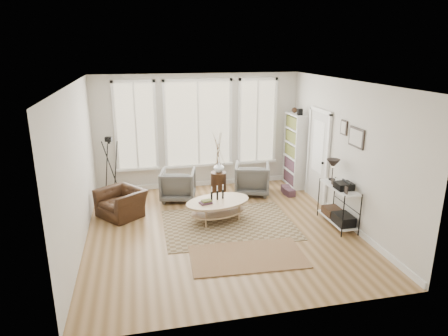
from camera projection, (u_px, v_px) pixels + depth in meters
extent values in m
plane|color=#9E794E|center=(221.00, 229.00, 8.01)|extent=(5.50, 5.50, 0.00)
plane|color=white|center=(220.00, 82.00, 7.17)|extent=(5.50, 5.50, 0.00)
cube|color=beige|center=(198.00, 131.00, 10.16)|extent=(5.20, 0.04, 2.90)
cube|color=beige|center=(266.00, 218.00, 5.02)|extent=(5.20, 0.04, 2.90)
cube|color=beige|center=(77.00, 169.00, 7.06)|extent=(0.04, 5.50, 2.90)
cube|color=beige|center=(345.00, 153.00, 8.13)|extent=(0.04, 5.50, 2.90)
cube|color=white|center=(199.00, 183.00, 10.56)|extent=(5.10, 0.04, 0.12)
cube|color=white|center=(339.00, 215.00, 8.53)|extent=(0.03, 5.40, 0.12)
cube|color=tan|center=(198.00, 124.00, 10.09)|extent=(1.60, 0.03, 2.10)
cube|color=tan|center=(136.00, 126.00, 9.77)|extent=(0.90, 0.03, 2.10)
cube|color=tan|center=(257.00, 122.00, 10.40)|extent=(0.90, 0.03, 2.10)
cube|color=white|center=(198.00, 124.00, 10.07)|extent=(1.74, 0.06, 2.24)
cube|color=white|center=(136.00, 127.00, 9.75)|extent=(1.04, 0.06, 2.24)
cube|color=white|center=(257.00, 122.00, 10.38)|extent=(1.04, 0.06, 2.24)
cube|color=white|center=(199.00, 165.00, 10.36)|extent=(4.10, 0.12, 0.06)
cube|color=silver|center=(318.00, 157.00, 9.31)|extent=(0.04, 0.88, 2.10)
cube|color=white|center=(318.00, 147.00, 9.23)|extent=(0.01, 0.55, 1.20)
cube|color=white|center=(327.00, 163.00, 8.85)|extent=(0.06, 0.08, 2.18)
cube|color=white|center=(309.00, 152.00, 9.77)|extent=(0.06, 0.08, 2.18)
cube|color=white|center=(321.00, 111.00, 8.99)|extent=(0.06, 1.06, 0.08)
sphere|color=black|center=(323.00, 163.00, 9.01)|extent=(0.06, 0.06, 0.06)
cube|color=white|center=(301.00, 154.00, 9.93)|extent=(0.30, 0.03, 1.90)
cube|color=white|center=(289.00, 147.00, 10.70)|extent=(0.30, 0.03, 1.90)
cube|color=white|center=(300.00, 150.00, 10.35)|extent=(0.02, 0.85, 1.90)
cube|color=white|center=(295.00, 150.00, 10.32)|extent=(0.30, 0.81, 1.90)
cube|color=maroon|center=(295.00, 150.00, 10.32)|extent=(0.24, 0.75, 1.76)
cube|color=black|center=(300.00, 112.00, 9.83)|extent=(0.12, 0.10, 0.16)
sphere|color=#331E11|center=(294.00, 110.00, 10.16)|extent=(0.14, 0.14, 0.14)
cube|color=white|center=(337.00, 219.00, 8.19)|extent=(0.37, 1.07, 0.03)
cube|color=white|center=(340.00, 187.00, 7.98)|extent=(0.37, 1.07, 0.02)
cylinder|color=black|center=(343.00, 217.00, 7.57)|extent=(0.02, 0.02, 0.85)
cylinder|color=black|center=(360.00, 215.00, 7.64)|extent=(0.02, 0.02, 0.85)
cylinder|color=black|center=(319.00, 197.00, 8.56)|extent=(0.02, 0.02, 0.85)
cylinder|color=black|center=(334.00, 196.00, 8.63)|extent=(0.02, 0.02, 0.85)
cylinder|color=black|center=(332.00, 179.00, 8.29)|extent=(0.14, 0.14, 0.02)
cylinder|color=black|center=(332.00, 173.00, 8.25)|extent=(0.02, 0.02, 0.30)
cone|color=black|center=(333.00, 164.00, 8.20)|extent=(0.28, 0.28, 0.18)
cube|color=black|center=(344.00, 186.00, 7.82)|extent=(0.32, 0.30, 0.13)
cube|color=black|center=(343.00, 219.00, 7.92)|extent=(0.32, 0.45, 0.20)
cube|color=#331E11|center=(332.00, 211.00, 8.37)|extent=(0.32, 0.40, 0.16)
cube|color=black|center=(346.00, 190.00, 7.54)|extent=(0.02, 0.10, 0.14)
cube|color=black|center=(333.00, 182.00, 8.05)|extent=(0.02, 0.10, 0.12)
cube|color=black|center=(356.00, 138.00, 7.63)|extent=(0.03, 0.52, 0.38)
cube|color=silver|center=(356.00, 138.00, 7.63)|extent=(0.01, 0.44, 0.30)
cube|color=black|center=(344.00, 128.00, 8.07)|extent=(0.03, 0.24, 0.30)
cube|color=silver|center=(343.00, 128.00, 8.07)|extent=(0.01, 0.18, 0.24)
cube|color=brown|center=(229.00, 224.00, 8.23)|extent=(2.66, 2.00, 0.01)
cube|color=brown|center=(247.00, 256.00, 6.96)|extent=(2.04, 1.20, 0.01)
ellipsoid|color=tan|center=(218.00, 211.00, 8.39)|extent=(1.35, 1.05, 0.03)
ellipsoid|color=tan|center=(218.00, 202.00, 8.33)|extent=(1.58, 1.23, 0.04)
cylinder|color=tan|center=(201.00, 217.00, 8.11)|extent=(0.04, 0.04, 0.40)
cylinder|color=tan|center=(238.00, 214.00, 8.26)|extent=(0.04, 0.04, 0.40)
cylinder|color=tan|center=(198.00, 209.00, 8.52)|extent=(0.04, 0.04, 0.40)
cylinder|color=tan|center=(233.00, 206.00, 8.68)|extent=(0.04, 0.04, 0.40)
cylinder|color=black|center=(211.00, 196.00, 8.32)|extent=(0.04, 0.04, 0.20)
cylinder|color=black|center=(217.00, 195.00, 8.34)|extent=(0.04, 0.04, 0.20)
cylinder|color=black|center=(223.00, 195.00, 8.37)|extent=(0.04, 0.04, 0.20)
cube|color=#2E4C2B|center=(206.00, 202.00, 8.16)|extent=(0.24, 0.18, 0.07)
imported|color=#605F5B|center=(178.00, 185.00, 9.50)|extent=(0.95, 0.96, 0.74)
imported|color=#605F5B|center=(252.00, 179.00, 9.88)|extent=(1.03, 1.05, 0.77)
cylinder|color=#331E11|center=(219.00, 183.00, 9.85)|extent=(0.38, 0.38, 0.57)
imported|color=silver|center=(219.00, 167.00, 9.76)|extent=(0.32, 0.32, 0.27)
imported|color=#331E11|center=(121.00, 203.00, 8.59)|extent=(1.21, 1.19, 0.59)
cylinder|color=black|center=(109.00, 142.00, 9.28)|extent=(0.06, 0.06, 0.06)
cube|color=black|center=(109.00, 139.00, 9.26)|extent=(0.17, 0.14, 0.11)
cylinder|color=black|center=(108.00, 140.00, 9.18)|extent=(0.06, 0.09, 0.06)
cube|color=maroon|center=(286.00, 189.00, 10.05)|extent=(0.24, 0.29, 0.17)
cube|color=maroon|center=(290.00, 193.00, 9.81)|extent=(0.24, 0.28, 0.16)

